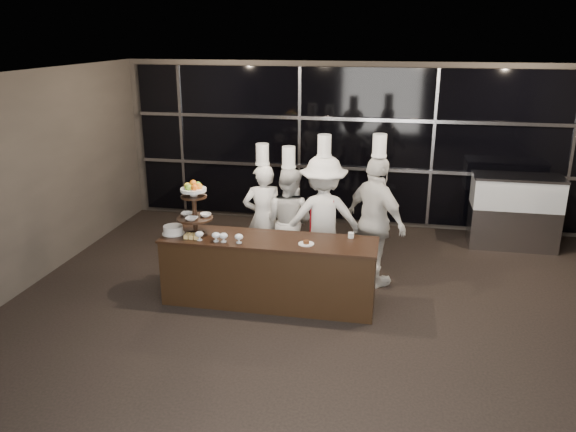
% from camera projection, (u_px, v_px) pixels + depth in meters
% --- Properties ---
extents(room, '(10.00, 10.00, 10.00)m').
position_uv_depth(room, '(333.00, 242.00, 5.59)').
color(room, black).
rests_on(room, ground).
extents(window_wall, '(8.60, 0.10, 2.80)m').
position_uv_depth(window_wall, '(365.00, 147.00, 10.18)').
color(window_wall, black).
rests_on(window_wall, ground).
extents(buffet_counter, '(2.84, 0.74, 0.92)m').
position_uv_depth(buffet_counter, '(269.00, 271.00, 7.47)').
color(buffet_counter, black).
rests_on(buffet_counter, ground).
extents(display_stand, '(0.48, 0.48, 0.74)m').
position_uv_depth(display_stand, '(194.00, 204.00, 7.37)').
color(display_stand, black).
rests_on(display_stand, buffet_counter).
extents(compotes, '(0.64, 0.11, 0.12)m').
position_uv_depth(compotes, '(219.00, 236.00, 7.20)').
color(compotes, silver).
rests_on(compotes, buffet_counter).
extents(layer_cake, '(0.30, 0.30, 0.11)m').
position_uv_depth(layer_cake, '(173.00, 230.00, 7.50)').
color(layer_cake, white).
rests_on(layer_cake, buffet_counter).
extents(pastry_squares, '(0.20, 0.13, 0.05)m').
position_uv_depth(pastry_squares, '(192.00, 236.00, 7.34)').
color(pastry_squares, '#F0CD75').
rests_on(pastry_squares, buffet_counter).
extents(small_plate, '(0.20, 0.20, 0.05)m').
position_uv_depth(small_plate, '(306.00, 243.00, 7.13)').
color(small_plate, white).
rests_on(small_plate, buffet_counter).
extents(chef_cup, '(0.08, 0.08, 0.07)m').
position_uv_depth(chef_cup, '(351.00, 235.00, 7.35)').
color(chef_cup, white).
rests_on(chef_cup, buffet_counter).
extents(display_case, '(1.43, 0.63, 1.24)m').
position_uv_depth(display_case, '(515.00, 208.00, 9.38)').
color(display_case, '#A5A5AA').
rests_on(display_case, ground).
extents(chef_a, '(0.71, 0.58, 1.96)m').
position_uv_depth(chef_a, '(263.00, 217.00, 8.40)').
color(chef_a, white).
rests_on(chef_a, ground).
extents(chef_b, '(0.95, 0.85, 1.94)m').
position_uv_depth(chef_b, '(289.00, 220.00, 8.33)').
color(chef_b, silver).
rests_on(chef_b, ground).
extents(chef_c, '(1.31, 0.93, 2.14)m').
position_uv_depth(chef_c, '(323.00, 218.00, 8.11)').
color(chef_c, white).
rests_on(chef_c, ground).
extents(chef_d, '(1.12, 1.10, 2.19)m').
position_uv_depth(chef_d, '(376.00, 221.00, 7.88)').
color(chef_d, silver).
rests_on(chef_d, ground).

